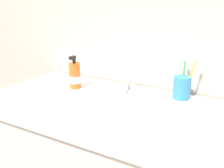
{
  "coord_description": "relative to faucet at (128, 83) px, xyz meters",
  "views": [
    {
      "loc": [
        0.43,
        -0.86,
        1.34
      ],
      "look_at": [
        -0.04,
        0.01,
        0.99
      ],
      "focal_mm": 38.76,
      "sensor_mm": 36.0,
      "label": 1
    }
  ],
  "objects": [
    {
      "name": "sink_basin",
      "position": [
        -0.0,
        -0.2,
        -0.08
      ],
      "size": [
        0.42,
        0.42,
        0.1
      ],
      "color": "white",
      "rests_on": "vanity_counter"
    },
    {
      "name": "toothbrush_cup",
      "position": [
        0.26,
        0.03,
        0.01
      ],
      "size": [
        0.08,
        0.08,
        0.11
      ],
      "primitive_type": "cylinder",
      "color": "#338CCC",
      "rests_on": "vanity_counter"
    },
    {
      "name": "soap_dispenser",
      "position": [
        -0.26,
        -0.08,
        0.02
      ],
      "size": [
        0.06,
        0.06,
        0.17
      ],
      "color": "orange",
      "rests_on": "vanity_counter"
    },
    {
      "name": "faucet",
      "position": [
        0.0,
        0.0,
        0.0
      ],
      "size": [
        0.02,
        0.14,
        0.1
      ],
      "color": "silver",
      "rests_on": "sink_basin"
    },
    {
      "name": "tiled_wall_back",
      "position": [
        0.04,
        0.14,
        0.25
      ],
      "size": [
        2.44,
        0.04,
        2.4
      ],
      "primitive_type": "cube",
      "color": "beige",
      "rests_on": "ground"
    },
    {
      "name": "toothbrush_yellow",
      "position": [
        0.29,
        0.04,
        0.08
      ],
      "size": [
        0.05,
        0.02,
        0.21
      ],
      "color": "yellow",
      "rests_on": "toothbrush_cup"
    },
    {
      "name": "toothbrush_green",
      "position": [
        0.26,
        0.06,
        0.07
      ],
      "size": [
        0.02,
        0.02,
        0.19
      ],
      "color": "green",
      "rests_on": "toothbrush_cup"
    }
  ]
}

